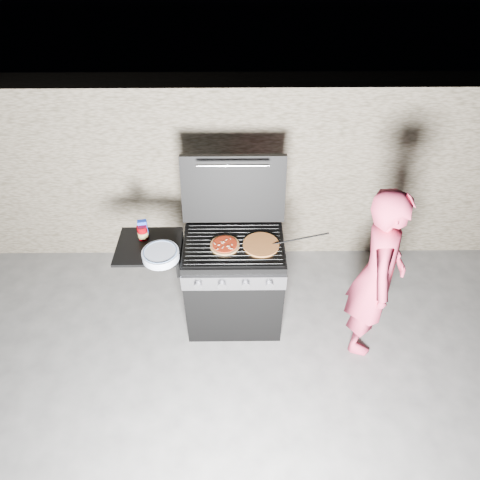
{
  "coord_description": "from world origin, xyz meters",
  "views": [
    {
      "loc": [
        0.03,
        -2.48,
        3.17
      ],
      "look_at": [
        0.05,
        0.0,
        0.95
      ],
      "focal_mm": 32.0,
      "sensor_mm": 36.0,
      "label": 1
    }
  ],
  "objects_px": {
    "gas_grill": "(205,283)",
    "person": "(377,275)",
    "sauce_jar": "(143,232)",
    "pizza_topped": "(225,245)"
  },
  "relations": [
    {
      "from": "pizza_topped",
      "to": "gas_grill",
      "type": "bearing_deg",
      "value": 172.19
    },
    {
      "from": "sauce_jar",
      "to": "person",
      "type": "relative_size",
      "value": 0.08
    },
    {
      "from": "person",
      "to": "pizza_topped",
      "type": "bearing_deg",
      "value": 94.74
    },
    {
      "from": "gas_grill",
      "to": "person",
      "type": "xyz_separation_m",
      "value": [
        1.35,
        -0.23,
        0.33
      ]
    },
    {
      "from": "gas_grill",
      "to": "person",
      "type": "height_order",
      "value": "person"
    },
    {
      "from": "gas_grill",
      "to": "sauce_jar",
      "type": "height_order",
      "value": "sauce_jar"
    },
    {
      "from": "gas_grill",
      "to": "person",
      "type": "distance_m",
      "value": 1.41
    },
    {
      "from": "sauce_jar",
      "to": "pizza_topped",
      "type": "bearing_deg",
      "value": -9.53
    },
    {
      "from": "gas_grill",
      "to": "sauce_jar",
      "type": "relative_size",
      "value": 10.87
    },
    {
      "from": "pizza_topped",
      "to": "person",
      "type": "bearing_deg",
      "value": -9.83
    }
  ]
}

